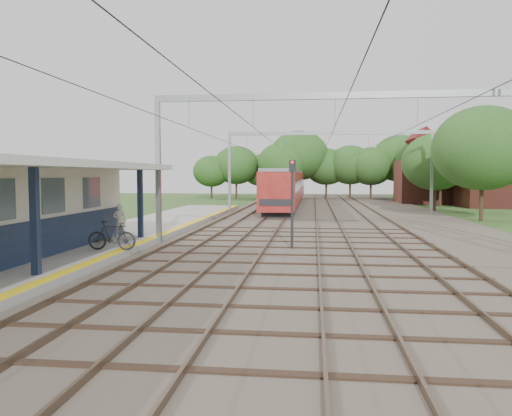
{
  "coord_description": "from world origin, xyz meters",
  "views": [
    {
      "loc": [
        2.28,
        -7.81,
        3.31
      ],
      "look_at": [
        -0.69,
        17.77,
        1.6
      ],
      "focal_mm": 35.0,
      "sensor_mm": 36.0,
      "label": 1
    }
  ],
  "objects_px": {
    "train": "(288,186)",
    "signal_post": "(292,196)",
    "bicycle": "(112,236)",
    "person": "(120,221)"
  },
  "relations": [
    {
      "from": "train",
      "to": "signal_post",
      "type": "height_order",
      "value": "signal_post"
    },
    {
      "from": "train",
      "to": "signal_post",
      "type": "distance_m",
      "value": 32.21
    },
    {
      "from": "bicycle",
      "to": "signal_post",
      "type": "relative_size",
      "value": 0.49
    },
    {
      "from": "signal_post",
      "to": "bicycle",
      "type": "bearing_deg",
      "value": -151.5
    },
    {
      "from": "person",
      "to": "bicycle",
      "type": "bearing_deg",
      "value": 90.91
    },
    {
      "from": "signal_post",
      "to": "person",
      "type": "bearing_deg",
      "value": 179.99
    },
    {
      "from": "bicycle",
      "to": "signal_post",
      "type": "height_order",
      "value": "signal_post"
    },
    {
      "from": "person",
      "to": "bicycle",
      "type": "xyz_separation_m",
      "value": [
        1.18,
        -3.73,
        -0.22
      ]
    },
    {
      "from": "train",
      "to": "person",
      "type": "bearing_deg",
      "value": -101.31
    },
    {
      "from": "bicycle",
      "to": "signal_post",
      "type": "distance_m",
      "value": 7.7
    }
  ]
}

